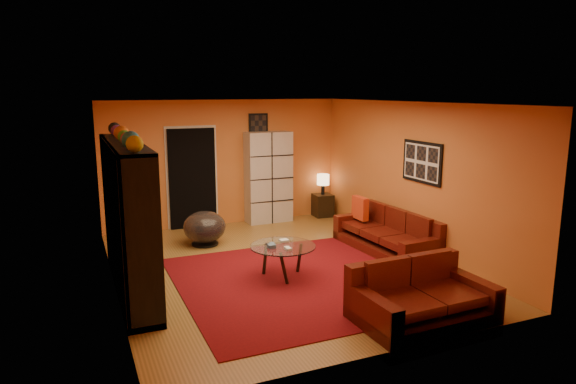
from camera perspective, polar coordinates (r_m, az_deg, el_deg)
name	(u,v)px	position (r m, az deg, el deg)	size (l,w,h in m)	color
floor	(279,267)	(8.33, -1.00, -8.32)	(6.00, 6.00, 0.00)	brown
ceiling	(278,103)	(7.85, -1.07, 9.87)	(6.00, 6.00, 0.00)	white
wall_back	(225,163)	(10.79, -7.06, 3.24)	(6.00, 6.00, 0.00)	orange
wall_front	(388,238)	(5.40, 11.10, -4.99)	(6.00, 6.00, 0.00)	orange
wall_left	(110,201)	(7.43, -19.19, -0.95)	(6.00, 6.00, 0.00)	orange
wall_right	(411,177)	(9.21, 13.54, 1.63)	(6.00, 6.00, 0.00)	orange
rug	(303,280)	(7.76, 1.67, -9.77)	(3.60, 3.60, 0.01)	#580A10
doorway	(192,179)	(10.62, -10.59, 1.48)	(0.95, 0.10, 2.04)	black
wall_art_right	(422,162)	(8.92, 14.67, 3.22)	(0.03, 1.00, 0.70)	black
wall_art_back	(258,126)	(10.92, -3.32, 7.36)	(0.42, 0.03, 0.52)	black
entertainment_unit	(128,217)	(7.51, -17.35, -2.68)	(0.45, 3.00, 2.10)	black
tv	(132,221)	(7.51, -16.94, -3.06)	(0.13, 0.96, 0.55)	black
sofa	(390,234)	(9.26, 11.24, -4.65)	(0.98, 2.17, 0.85)	#460E09
loveseat	(418,296)	(6.68, 14.29, -11.17)	(1.69, 1.04, 0.85)	#460E09
throw_pillow	(360,208)	(9.66, 8.01, -1.77)	(0.12, 0.42, 0.42)	red
coffee_table	(283,249)	(7.75, -0.59, -6.32)	(0.99, 0.99, 0.49)	silver
storage_cabinet	(268,177)	(10.93, -2.19, 1.65)	(0.97, 0.43, 1.93)	beige
bowl_chair	(205,227)	(9.50, -9.26, -3.88)	(0.77, 0.77, 0.62)	black
side_table	(323,205)	(11.54, 3.88, -1.48)	(0.40, 0.40, 0.50)	black
table_lamp	(323,180)	(11.43, 3.92, 1.31)	(0.27, 0.27, 0.45)	black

